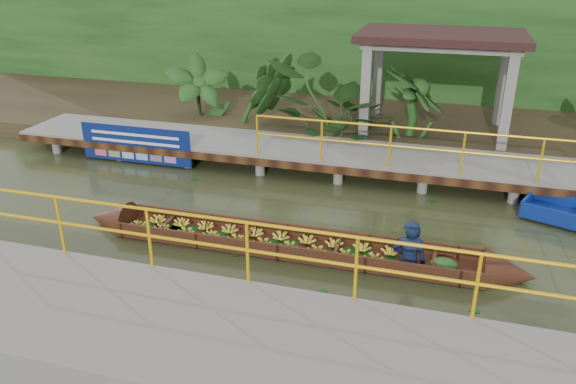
# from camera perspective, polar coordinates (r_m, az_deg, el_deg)

# --- Properties ---
(ground) EXTENTS (80.00, 80.00, 0.00)m
(ground) POSITION_cam_1_polar(r_m,az_deg,el_deg) (11.56, -2.49, -3.47)
(ground) COLOR #2F361B
(ground) RESTS_ON ground
(land_strip) EXTENTS (30.00, 8.00, 0.45)m
(land_strip) POSITION_cam_1_polar(r_m,az_deg,el_deg) (18.27, 5.09, 7.44)
(land_strip) COLOR #2E2517
(land_strip) RESTS_ON ground
(far_dock) EXTENTS (16.00, 2.06, 1.66)m
(far_dock) POSITION_cam_1_polar(r_m,az_deg,el_deg) (14.40, 1.92, 4.15)
(far_dock) COLOR gray
(far_dock) RESTS_ON ground
(near_dock) EXTENTS (18.00, 2.40, 1.73)m
(near_dock) POSITION_cam_1_polar(r_m,az_deg,el_deg) (7.79, -5.54, -15.89)
(near_dock) COLOR gray
(near_dock) RESTS_ON ground
(pavilion) EXTENTS (4.40, 3.00, 3.00)m
(pavilion) POSITION_cam_1_polar(r_m,az_deg,el_deg) (16.23, 15.28, 14.09)
(pavilion) COLOR gray
(pavilion) RESTS_ON ground
(foliage_backdrop) EXTENTS (30.00, 0.80, 4.00)m
(foliage_backdrop) POSITION_cam_1_polar(r_m,az_deg,el_deg) (20.29, 6.74, 14.11)
(foliage_backdrop) COLOR #153C13
(foliage_backdrop) RESTS_ON ground
(vendor_boat) EXTENTS (8.63, 0.96, 2.05)m
(vendor_boat) POSITION_cam_1_polar(r_m,az_deg,el_deg) (10.46, 2.26, -4.99)
(vendor_boat) COLOR #371A0F
(vendor_boat) RESTS_ON ground
(blue_banner) EXTENTS (3.13, 0.04, 0.98)m
(blue_banner) POSITION_cam_1_polar(r_m,az_deg,el_deg) (15.20, -15.22, 4.69)
(blue_banner) COLOR navy
(blue_banner) RESTS_ON ground
(tropical_plants) EXTENTS (14.48, 1.48, 1.85)m
(tropical_plants) POSITION_cam_1_polar(r_m,az_deg,el_deg) (15.58, 11.64, 8.63)
(tropical_plants) COLOR #153C13
(tropical_plants) RESTS_ON ground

